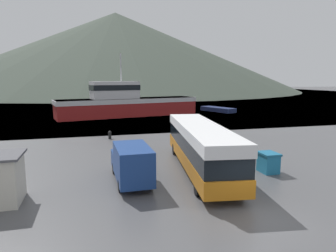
{
  "coord_description": "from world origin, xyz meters",
  "views": [
    {
      "loc": [
        -7.24,
        -10.91,
        6.22
      ],
      "look_at": [
        -0.41,
        15.07,
        2.0
      ],
      "focal_mm": 32.0,
      "sensor_mm": 36.0,
      "label": 1
    }
  ],
  "objects_px": {
    "tour_bus": "(200,145)",
    "storage_bin": "(268,162)",
    "delivery_van": "(131,162)",
    "fishing_boat": "(126,103)",
    "small_boat": "(218,109)"
  },
  "relations": [
    {
      "from": "tour_bus",
      "to": "small_boat",
      "type": "distance_m",
      "value": 38.56
    },
    {
      "from": "delivery_van",
      "to": "small_boat",
      "type": "bearing_deg",
      "value": 57.94
    },
    {
      "from": "tour_bus",
      "to": "storage_bin",
      "type": "bearing_deg",
      "value": -13.47
    },
    {
      "from": "delivery_van",
      "to": "small_boat",
      "type": "relative_size",
      "value": 0.7
    },
    {
      "from": "small_boat",
      "to": "fishing_boat",
      "type": "bearing_deg",
      "value": -12.27
    },
    {
      "from": "fishing_boat",
      "to": "storage_bin",
      "type": "height_order",
      "value": "fishing_boat"
    },
    {
      "from": "delivery_van",
      "to": "tour_bus",
      "type": "bearing_deg",
      "value": 13.52
    },
    {
      "from": "fishing_boat",
      "to": "delivery_van",
      "type": "bearing_deg",
      "value": -18.83
    },
    {
      "from": "tour_bus",
      "to": "storage_bin",
      "type": "distance_m",
      "value": 4.69
    },
    {
      "from": "fishing_boat",
      "to": "small_boat",
      "type": "xyz_separation_m",
      "value": [
        18.04,
        2.73,
        -1.83
      ]
    },
    {
      "from": "delivery_van",
      "to": "fishing_boat",
      "type": "height_order",
      "value": "fishing_boat"
    },
    {
      "from": "tour_bus",
      "to": "fishing_boat",
      "type": "xyz_separation_m",
      "value": [
        -1.2,
        31.93,
        0.46
      ]
    },
    {
      "from": "fishing_boat",
      "to": "storage_bin",
      "type": "bearing_deg",
      "value": -3.24
    },
    {
      "from": "tour_bus",
      "to": "fishing_boat",
      "type": "relative_size",
      "value": 0.54
    },
    {
      "from": "tour_bus",
      "to": "small_boat",
      "type": "xyz_separation_m",
      "value": [
        16.84,
        34.66,
        -1.37
      ]
    }
  ]
}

